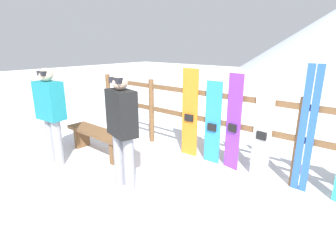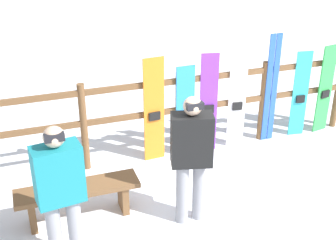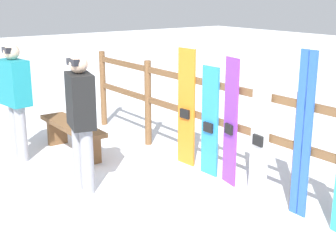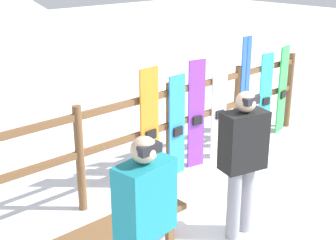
{
  "view_description": "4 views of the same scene",
  "coord_description": "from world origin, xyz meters",
  "px_view_note": "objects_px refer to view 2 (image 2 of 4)",
  "views": [
    {
      "loc": [
        2.18,
        -2.03,
        1.93
      ],
      "look_at": [
        -0.46,
        1.08,
        0.75
      ],
      "focal_mm": 28.0,
      "sensor_mm": 36.0,
      "label": 1
    },
    {
      "loc": [
        -2.14,
        -4.11,
        3.51
      ],
      "look_at": [
        -0.39,
        0.98,
        0.91
      ],
      "focal_mm": 50.0,
      "sensor_mm": 36.0,
      "label": 2
    },
    {
      "loc": [
        4.24,
        -2.13,
        2.24
      ],
      "look_at": [
        -0.08,
        1.06,
        0.76
      ],
      "focal_mm": 50.0,
      "sensor_mm": 36.0,
      "label": 3
    },
    {
      "loc": [
        -3.89,
        -2.59,
        2.85
      ],
      "look_at": [
        -0.58,
        1.04,
        1.08
      ],
      "focal_mm": 50.0,
      "sensor_mm": 36.0,
      "label": 4
    }
  ],
  "objects_px": {
    "snowboard_cyan": "(300,95)",
    "snowboard_orange": "(154,111)",
    "bench": "(78,194)",
    "person_black": "(191,153)",
    "snowboard_blue": "(185,112)",
    "snowboard_white": "(237,101)",
    "person_teal": "(60,189)",
    "snowboard_purple": "(208,104)",
    "ski_pair_blue": "(271,89)",
    "snowboard_green": "(325,90)"
  },
  "relations": [
    {
      "from": "bench",
      "to": "ski_pair_blue",
      "type": "xyz_separation_m",
      "value": [
        3.13,
        1.05,
        0.52
      ]
    },
    {
      "from": "snowboard_purple",
      "to": "ski_pair_blue",
      "type": "distance_m",
      "value": 1.03
    },
    {
      "from": "person_teal",
      "to": "snowboard_white",
      "type": "bearing_deg",
      "value": 31.73
    },
    {
      "from": "snowboard_blue",
      "to": "snowboard_white",
      "type": "height_order",
      "value": "snowboard_white"
    },
    {
      "from": "snowboard_white",
      "to": "snowboard_purple",
      "type": "bearing_deg",
      "value": 179.99
    },
    {
      "from": "person_teal",
      "to": "snowboard_cyan",
      "type": "distance_m",
      "value": 4.27
    },
    {
      "from": "person_black",
      "to": "snowboard_purple",
      "type": "distance_m",
      "value": 1.73
    },
    {
      "from": "person_black",
      "to": "snowboard_blue",
      "type": "relative_size",
      "value": 1.15
    },
    {
      "from": "snowboard_white",
      "to": "ski_pair_blue",
      "type": "height_order",
      "value": "ski_pair_blue"
    },
    {
      "from": "person_black",
      "to": "snowboard_purple",
      "type": "bearing_deg",
      "value": 60.09
    },
    {
      "from": "snowboard_green",
      "to": "bench",
      "type": "bearing_deg",
      "value": -165.71
    },
    {
      "from": "snowboard_green",
      "to": "snowboard_orange",
      "type": "bearing_deg",
      "value": 180.0
    },
    {
      "from": "person_teal",
      "to": "snowboard_orange",
      "type": "distance_m",
      "value": 2.3
    },
    {
      "from": "person_teal",
      "to": "snowboard_green",
      "type": "height_order",
      "value": "person_teal"
    },
    {
      "from": "snowboard_cyan",
      "to": "snowboard_green",
      "type": "distance_m",
      "value": 0.46
    },
    {
      "from": "person_teal",
      "to": "ski_pair_blue",
      "type": "height_order",
      "value": "ski_pair_blue"
    },
    {
      "from": "bench",
      "to": "person_teal",
      "type": "distance_m",
      "value": 0.92
    },
    {
      "from": "bench",
      "to": "snowboard_green",
      "type": "relative_size",
      "value": 1.0
    },
    {
      "from": "ski_pair_blue",
      "to": "snowboard_orange",
      "type": "bearing_deg",
      "value": -179.9
    },
    {
      "from": "ski_pair_blue",
      "to": "snowboard_cyan",
      "type": "relative_size",
      "value": 1.23
    },
    {
      "from": "snowboard_cyan",
      "to": "snowboard_blue",
      "type": "bearing_deg",
      "value": -180.0
    },
    {
      "from": "snowboard_blue",
      "to": "ski_pair_blue",
      "type": "xyz_separation_m",
      "value": [
        1.39,
        0.0,
        0.17
      ]
    },
    {
      "from": "bench",
      "to": "snowboard_white",
      "type": "distance_m",
      "value": 2.8
    },
    {
      "from": "snowboard_white",
      "to": "person_black",
      "type": "bearing_deg",
      "value": -131.48
    },
    {
      "from": "bench",
      "to": "person_teal",
      "type": "bearing_deg",
      "value": -109.13
    },
    {
      "from": "snowboard_green",
      "to": "snowboard_blue",
      "type": "bearing_deg",
      "value": -180.0
    },
    {
      "from": "snowboard_cyan",
      "to": "snowboard_green",
      "type": "height_order",
      "value": "snowboard_green"
    },
    {
      "from": "snowboard_blue",
      "to": "snowboard_white",
      "type": "xyz_separation_m",
      "value": [
        0.82,
        0.0,
        0.05
      ]
    },
    {
      "from": "person_teal",
      "to": "snowboard_purple",
      "type": "relative_size",
      "value": 1.04
    },
    {
      "from": "snowboard_purple",
      "to": "bench",
      "type": "bearing_deg",
      "value": -153.5
    },
    {
      "from": "bench",
      "to": "person_black",
      "type": "height_order",
      "value": "person_black"
    },
    {
      "from": "person_teal",
      "to": "snowboard_white",
      "type": "height_order",
      "value": "person_teal"
    },
    {
      "from": "bench",
      "to": "snowboard_white",
      "type": "bearing_deg",
      "value": 22.24
    },
    {
      "from": "snowboard_cyan",
      "to": "snowboard_orange",
      "type": "bearing_deg",
      "value": 180.0
    },
    {
      "from": "snowboard_white",
      "to": "snowboard_green",
      "type": "bearing_deg",
      "value": -0.0
    },
    {
      "from": "snowboard_green",
      "to": "snowboard_white",
      "type": "bearing_deg",
      "value": 180.0
    },
    {
      "from": "snowboard_white",
      "to": "snowboard_blue",
      "type": "bearing_deg",
      "value": -179.99
    },
    {
      "from": "bench",
      "to": "snowboard_orange",
      "type": "height_order",
      "value": "snowboard_orange"
    },
    {
      "from": "snowboard_white",
      "to": "snowboard_orange",
      "type": "bearing_deg",
      "value": 180.0
    },
    {
      "from": "snowboard_orange",
      "to": "snowboard_purple",
      "type": "xyz_separation_m",
      "value": [
        0.83,
        -0.0,
        -0.01
      ]
    },
    {
      "from": "bench",
      "to": "snowboard_purple",
      "type": "height_order",
      "value": "snowboard_purple"
    },
    {
      "from": "person_teal",
      "to": "snowboard_cyan",
      "type": "relative_size",
      "value": 1.14
    },
    {
      "from": "person_black",
      "to": "snowboard_cyan",
      "type": "distance_m",
      "value": 2.85
    },
    {
      "from": "snowboard_blue",
      "to": "snowboard_white",
      "type": "distance_m",
      "value": 0.83
    },
    {
      "from": "snowboard_white",
      "to": "person_teal",
      "type": "bearing_deg",
      "value": -148.27
    },
    {
      "from": "snowboard_orange",
      "to": "ski_pair_blue",
      "type": "height_order",
      "value": "ski_pair_blue"
    },
    {
      "from": "snowboard_purple",
      "to": "snowboard_green",
      "type": "distance_m",
      "value": 2.01
    },
    {
      "from": "snowboard_orange",
      "to": "snowboard_purple",
      "type": "height_order",
      "value": "snowboard_orange"
    },
    {
      "from": "snowboard_cyan",
      "to": "snowboard_green",
      "type": "xyz_separation_m",
      "value": [
        0.46,
        0.0,
        0.02
      ]
    },
    {
      "from": "bench",
      "to": "snowboard_orange",
      "type": "bearing_deg",
      "value": 39.52
    }
  ]
}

